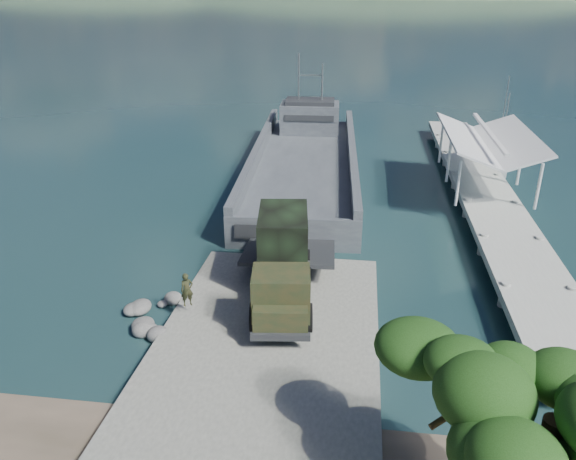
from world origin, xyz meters
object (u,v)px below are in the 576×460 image
object	(u,v)px
pier	(485,183)
sailboat_near	(498,165)
landing_craft	(304,169)
military_truck	(283,261)
soldier	(188,297)
sailboat_far	(500,139)
overhang_tree	(530,411)

from	to	relation	value
pier	sailboat_near	bearing A→B (deg)	71.77
pier	landing_craft	xyz separation A→B (m)	(-13.83, 4.04, -0.80)
pier	military_truck	bearing A→B (deg)	-128.61
military_truck	soldier	size ratio (longest dim) A/B	5.24
sailboat_far	overhang_tree	size ratio (longest dim) A/B	0.98
pier	military_truck	world-z (taller)	pier
pier	overhang_tree	xyz separation A→B (m)	(-4.55, -28.67, 3.53)
landing_craft	sailboat_near	world-z (taller)	landing_craft
military_truck	soldier	bearing A→B (deg)	-161.04
sailboat_far	pier	bearing A→B (deg)	-117.12
landing_craft	sailboat_far	size ratio (longest dim) A/B	4.86
military_truck	overhang_tree	distance (m)	15.31
soldier	overhang_tree	xyz separation A→B (m)	(12.64, -10.50, 3.78)
landing_craft	soldier	size ratio (longest dim) A/B	19.70
soldier	sailboat_near	distance (m)	33.84
soldier	sailboat_near	size ratio (longest dim) A/B	0.25
landing_craft	pier	bearing A→B (deg)	-19.24
sailboat_far	overhang_tree	bearing A→B (deg)	-113.22
pier	landing_craft	world-z (taller)	landing_craft
landing_craft	soldier	world-z (taller)	landing_craft
landing_craft	sailboat_near	size ratio (longest dim) A/B	4.93
sailboat_far	soldier	bearing A→B (deg)	-133.21
soldier	sailboat_far	xyz separation A→B (m)	(22.14, 36.13, -0.98)
soldier	military_truck	bearing A→B (deg)	-7.67
overhang_tree	pier	bearing A→B (deg)	80.98
landing_craft	sailboat_near	distance (m)	17.51
sailboat_near	military_truck	bearing A→B (deg)	-107.06
soldier	sailboat_far	world-z (taller)	sailboat_far
landing_craft	sailboat_near	xyz separation A→B (m)	(16.79, 4.96, -0.44)
landing_craft	overhang_tree	size ratio (longest dim) A/B	4.74
sailboat_near	overhang_tree	bearing A→B (deg)	-86.12
landing_craft	soldier	bearing A→B (deg)	-101.57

